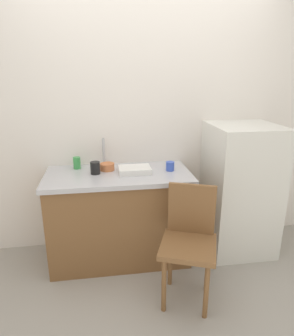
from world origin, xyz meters
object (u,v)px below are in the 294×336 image
Objects in this scene: chair at (189,239)px; cup_black at (95,168)px; terracotta_bowl at (107,167)px; dish_tray at (135,170)px; refrigerator at (240,189)px; cup_green at (77,163)px; cup_blue at (170,166)px.

chair is 8.26× the size of cup_black.
terracotta_bowl is (-0.58, 0.71, 0.37)m from chair.
dish_tray is 0.26m from terracotta_bowl.
chair is (-0.67, -0.60, -0.12)m from refrigerator.
cup_blue is (0.83, -0.18, -0.01)m from cup_green.
refrigerator is at bearing -0.61° from cup_black.
cup_black is at bearing -140.58° from terracotta_bowl.
dish_tray reaches higher than chair.
cup_black is at bearing 179.15° from cup_blue.
dish_tray is 0.32m from cup_blue.
cup_green is at bearing 133.69° from cup_black.
refrigerator is 1.39× the size of chair.
dish_tray is at bearing -20.96° from cup_green.
dish_tray is 2.58× the size of cup_green.
chair is 6.95× the size of terracotta_bowl.
cup_green reaches higher than cup_blue.
terracotta_bowl reaches higher than chair.
cup_blue is at bearing -9.81° from terracotta_bowl.
cup_blue is (0.32, 0.01, 0.02)m from dish_tray.
chair is at bearing -88.47° from cup_blue.
cup_green and cup_black have the same top height.
cup_black reaches higher than chair.
cup_black is at bearing 159.08° from chair.
cup_green is at bearing 172.92° from refrigerator.
cup_green is (-0.27, 0.09, 0.02)m from terracotta_bowl.
cup_green is (-1.52, 0.19, 0.28)m from refrigerator.
cup_green is at bearing 162.12° from terracotta_bowl.
refrigerator is 9.66× the size of terracotta_bowl.
cup_blue is at bearing 179.63° from refrigerator.
cup_green is 1.01× the size of cup_black.
terracotta_bowl is 0.14m from cup_black.
dish_tray is 2.19× the size of terracotta_bowl.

